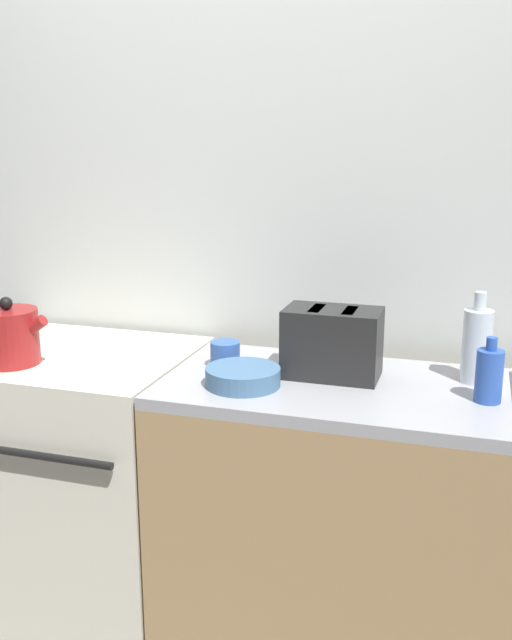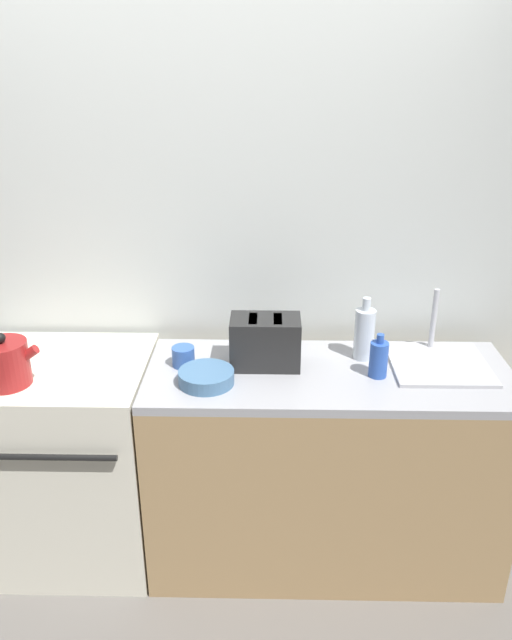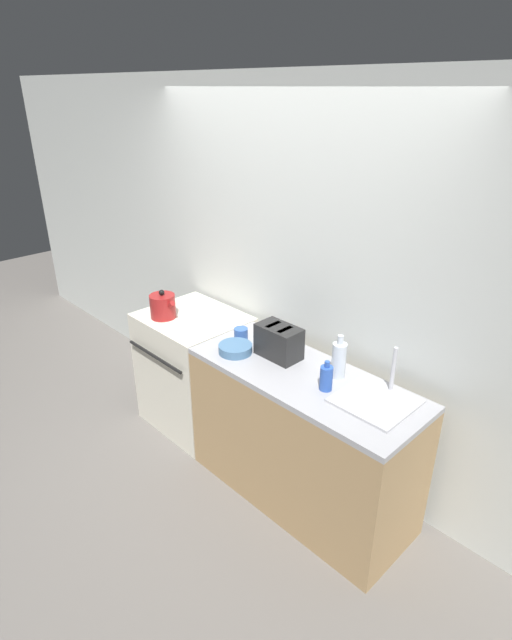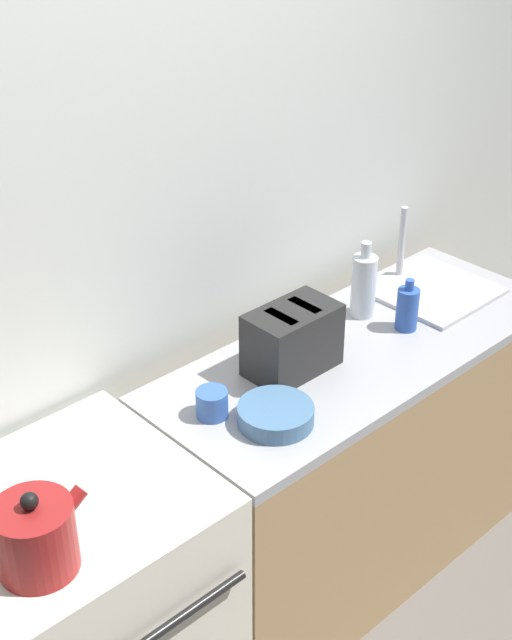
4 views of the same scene
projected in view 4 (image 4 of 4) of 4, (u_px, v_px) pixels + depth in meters
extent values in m
cube|color=silver|center=(145.00, 252.00, 2.65)|extent=(8.00, 0.05, 2.60)
cube|color=silver|center=(73.00, 631.00, 2.48)|extent=(0.75, 0.66, 0.94)
cube|color=black|center=(54.00, 507.00, 2.24)|extent=(0.74, 0.64, 0.02)
cylinder|color=black|center=(23.00, 570.00, 2.06)|extent=(0.21, 0.21, 0.01)
cylinder|color=black|center=(141.00, 501.00, 2.25)|extent=(0.21, 0.21, 0.01)
cylinder|color=black|center=(80.00, 451.00, 2.43)|extent=(0.21, 0.21, 0.01)
cube|color=tan|center=(353.00, 462.00, 3.13)|extent=(1.50, 0.59, 0.90)
cube|color=#A3A3A8|center=(361.00, 350.00, 2.90)|extent=(1.50, 0.59, 0.04)
cylinder|color=maroon|center=(36.00, 538.00, 2.01)|extent=(0.19, 0.19, 0.18)
sphere|color=black|center=(29.00, 501.00, 1.96)|extent=(0.04, 0.04, 0.04)
cylinder|color=maroon|center=(68.00, 507.00, 2.05)|extent=(0.11, 0.04, 0.09)
cube|color=black|center=(292.00, 340.00, 2.71)|extent=(0.29, 0.17, 0.21)
cube|color=black|center=(281.00, 317.00, 2.63)|extent=(0.03, 0.12, 0.01)
cube|color=black|center=(305.00, 306.00, 2.69)|extent=(0.03, 0.12, 0.01)
cube|color=#B7B7BC|center=(432.00, 290.00, 3.19)|extent=(0.40, 0.39, 0.01)
cylinder|color=silver|center=(402.00, 243.00, 3.22)|extent=(0.02, 0.02, 0.28)
cylinder|color=silver|center=(364.00, 286.00, 3.00)|extent=(0.09, 0.09, 0.22)
cylinder|color=silver|center=(366.00, 250.00, 2.93)|extent=(0.03, 0.03, 0.05)
cylinder|color=#2D56B7|center=(407.00, 309.00, 2.94)|extent=(0.07, 0.07, 0.15)
cylinder|color=#2D56B7|center=(410.00, 285.00, 2.89)|extent=(0.03, 0.03, 0.04)
cylinder|color=#3860B2|center=(212.00, 403.00, 2.54)|extent=(0.09, 0.09, 0.08)
cylinder|color=teal|center=(276.00, 415.00, 2.52)|extent=(0.22, 0.22, 0.05)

